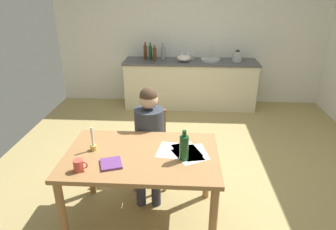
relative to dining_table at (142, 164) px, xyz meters
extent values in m
cube|color=tan|center=(0.48, 0.92, -0.68)|extent=(5.20, 5.20, 0.04)
cube|color=silver|center=(0.48, 3.52, 0.64)|extent=(5.20, 0.12, 2.60)
cube|color=beige|center=(0.48, 3.16, -0.23)|extent=(2.43, 0.60, 0.86)
cube|color=#4C4C51|center=(0.48, 3.16, 0.22)|extent=(2.47, 0.64, 0.04)
cube|color=#9E7042|center=(0.00, 0.00, 0.08)|extent=(1.40, 0.90, 0.04)
cylinder|color=#9E7042|center=(-0.64, -0.39, -0.30)|extent=(0.07, 0.07, 0.72)
cylinder|color=#9E7042|center=(0.64, -0.39, -0.30)|extent=(0.07, 0.07, 0.72)
cylinder|color=#9E7042|center=(-0.64, 0.39, -0.30)|extent=(0.07, 0.07, 0.72)
cylinder|color=#9E7042|center=(0.64, 0.39, -0.30)|extent=(0.07, 0.07, 0.72)
cube|color=#9E7042|center=(0.00, 0.63, -0.21)|extent=(0.42, 0.42, 0.04)
cube|color=#9E7042|center=(-0.01, 0.82, 0.00)|extent=(0.36, 0.05, 0.40)
cylinder|color=#9E7042|center=(-0.16, 0.45, -0.44)|extent=(0.04, 0.04, 0.44)
cylinder|color=#9E7042|center=(0.18, 0.47, -0.44)|extent=(0.04, 0.04, 0.44)
cylinder|color=#9E7042|center=(-0.18, 0.79, -0.44)|extent=(0.04, 0.04, 0.44)
cylinder|color=#9E7042|center=(0.16, 0.81, -0.44)|extent=(0.04, 0.04, 0.44)
cylinder|color=#333842|center=(0.00, 0.61, 0.04)|extent=(0.34, 0.34, 0.50)
sphere|color=#D8AD8C|center=(0.00, 0.61, 0.40)|extent=(0.20, 0.20, 0.20)
sphere|color=#473323|center=(0.00, 0.61, 0.44)|extent=(0.19, 0.19, 0.19)
cylinder|color=#383847|center=(-0.07, 0.42, -0.21)|extent=(0.15, 0.39, 0.13)
cylinder|color=#383847|center=(-0.06, 0.23, -0.43)|extent=(0.10, 0.10, 0.45)
cylinder|color=#383847|center=(0.09, 0.43, -0.21)|extent=(0.15, 0.39, 0.13)
cylinder|color=#383847|center=(0.10, 0.24, -0.43)|extent=(0.10, 0.10, 0.45)
cylinder|color=#D84C3F|center=(-0.48, -0.29, 0.15)|extent=(0.08, 0.08, 0.10)
torus|color=#D84C3F|center=(-0.43, -0.29, 0.16)|extent=(0.07, 0.01, 0.07)
cylinder|color=gold|center=(-0.45, 0.04, 0.13)|extent=(0.06, 0.06, 0.05)
cylinder|color=white|center=(-0.45, 0.04, 0.24)|extent=(0.02, 0.02, 0.18)
cube|color=#6A397E|center=(-0.23, -0.19, 0.11)|extent=(0.23, 0.23, 0.02)
cube|color=white|center=(0.25, 0.08, 0.10)|extent=(0.25, 0.32, 0.00)
cube|color=white|center=(0.42, 0.00, 0.10)|extent=(0.32, 0.36, 0.00)
cube|color=white|center=(0.48, 0.05, 0.10)|extent=(0.27, 0.33, 0.00)
cube|color=white|center=(0.41, 0.08, 0.10)|extent=(0.31, 0.35, 0.00)
cylinder|color=#194C23|center=(0.38, -0.07, 0.22)|extent=(0.08, 0.08, 0.23)
cylinder|color=#194C23|center=(0.38, -0.07, 0.36)|extent=(0.04, 0.04, 0.06)
cylinder|color=#B2B7BC|center=(0.84, 3.16, 0.26)|extent=(0.36, 0.36, 0.04)
cylinder|color=silver|center=(0.84, 3.32, 0.36)|extent=(0.02, 0.02, 0.24)
cylinder|color=#593319|center=(-0.37, 3.24, 0.37)|extent=(0.07, 0.07, 0.25)
cylinder|color=#593319|center=(-0.37, 3.24, 0.53)|extent=(0.03, 0.03, 0.06)
cylinder|color=#194C23|center=(-0.27, 3.18, 0.37)|extent=(0.07, 0.07, 0.25)
cylinder|color=#194C23|center=(-0.27, 3.18, 0.53)|extent=(0.03, 0.03, 0.06)
cylinder|color=#593319|center=(-0.19, 3.11, 0.36)|extent=(0.07, 0.07, 0.23)
cylinder|color=#593319|center=(-0.19, 3.11, 0.50)|extent=(0.03, 0.03, 0.06)
cylinder|color=#8C999E|center=(-0.04, 3.26, 0.36)|extent=(0.08, 0.08, 0.24)
cylinder|color=#8C999E|center=(-0.04, 3.26, 0.51)|extent=(0.03, 0.03, 0.06)
ellipsoid|color=white|center=(0.36, 3.10, 0.30)|extent=(0.26, 0.26, 0.12)
cylinder|color=#B7BABF|center=(1.33, 3.16, 0.33)|extent=(0.18, 0.18, 0.18)
cone|color=#262628|center=(1.33, 3.16, 0.44)|extent=(0.11, 0.11, 0.04)
cylinder|color=silver|center=(0.53, 3.31, 0.24)|extent=(0.06, 0.06, 0.00)
cylinder|color=silver|center=(0.53, 3.31, 0.28)|extent=(0.01, 0.01, 0.07)
cone|color=silver|center=(0.53, 3.31, 0.36)|extent=(0.07, 0.07, 0.08)
cylinder|color=silver|center=(0.43, 3.31, 0.24)|extent=(0.06, 0.06, 0.00)
cylinder|color=silver|center=(0.43, 3.31, 0.28)|extent=(0.01, 0.01, 0.07)
cone|color=silver|center=(0.43, 3.31, 0.36)|extent=(0.07, 0.07, 0.08)
cylinder|color=silver|center=(0.31, 3.31, 0.24)|extent=(0.06, 0.06, 0.00)
cylinder|color=silver|center=(0.31, 3.31, 0.28)|extent=(0.01, 0.01, 0.07)
cone|color=silver|center=(0.31, 3.31, 0.36)|extent=(0.07, 0.07, 0.08)
camera|label=1|loc=(0.38, -2.31, 1.49)|focal=31.71mm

